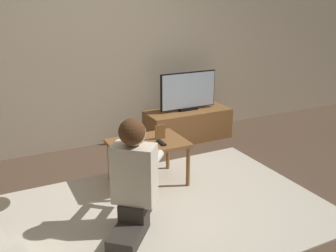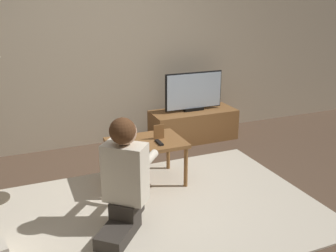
# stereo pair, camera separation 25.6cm
# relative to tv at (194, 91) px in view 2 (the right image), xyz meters

# --- Properties ---
(ground_plane) EXTENTS (10.00, 10.00, 0.00)m
(ground_plane) POSITION_rel_tv_xyz_m (-1.14, -1.55, -0.67)
(ground_plane) COLOR brown
(wall_back) EXTENTS (10.00, 0.06, 2.60)m
(wall_back) POSITION_rel_tv_xyz_m (-1.14, 0.38, 0.63)
(wall_back) COLOR tan
(wall_back) RESTS_ON ground_plane
(rug) EXTENTS (2.97, 1.95, 0.02)m
(rug) POSITION_rel_tv_xyz_m (-1.14, -1.55, -0.66)
(rug) COLOR beige
(rug) RESTS_ON ground_plane
(tv_stand) EXTENTS (1.15, 0.47, 0.41)m
(tv_stand) POSITION_rel_tv_xyz_m (0.00, -0.00, -0.47)
(tv_stand) COLOR brown
(tv_stand) RESTS_ON ground_plane
(tv) EXTENTS (0.81, 0.08, 0.51)m
(tv) POSITION_rel_tv_xyz_m (0.00, 0.00, 0.00)
(tv) COLOR black
(tv) RESTS_ON tv_stand
(coffee_table) EXTENTS (0.75, 0.54, 0.47)m
(coffee_table) POSITION_rel_tv_xyz_m (-1.02, -0.99, -0.25)
(coffee_table) COLOR brown
(coffee_table) RESTS_ON ground_plane
(person_kneeling) EXTENTS (0.70, 0.76, 0.96)m
(person_kneeling) POSITION_rel_tv_xyz_m (-1.44, -1.68, -0.17)
(person_kneeling) COLOR #332D28
(person_kneeling) RESTS_ON rug
(picture_frame) EXTENTS (0.11, 0.01, 0.15)m
(picture_frame) POSITION_rel_tv_xyz_m (-0.88, -0.98, -0.12)
(picture_frame) COLOR brown
(picture_frame) RESTS_ON coffee_table
(remote) EXTENTS (0.04, 0.15, 0.02)m
(remote) POSITION_rel_tv_xyz_m (-0.92, -1.10, -0.19)
(remote) COLOR black
(remote) RESTS_ON coffee_table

